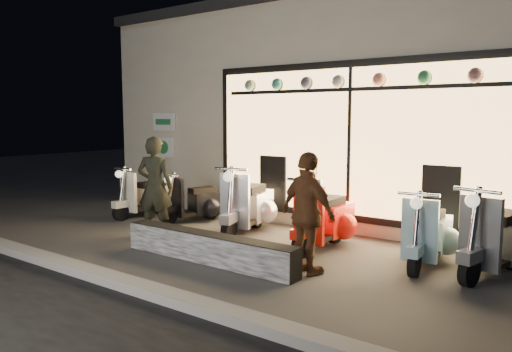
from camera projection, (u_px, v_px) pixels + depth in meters
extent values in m
plane|color=#383533|center=(239.00, 252.00, 7.28)|extent=(40.00, 40.00, 0.00)
cube|color=slate|center=(129.00, 285.00, 5.67)|extent=(40.00, 0.25, 0.12)
cube|color=beige|center=(378.00, 115.00, 11.04)|extent=(10.00, 6.00, 4.00)
cube|color=black|center=(381.00, 17.00, 10.79)|extent=(10.20, 6.20, 0.20)
cube|color=black|center=(351.00, 142.00, 8.21)|extent=(5.45, 0.06, 2.65)
cube|color=#FFBF6B|center=(350.00, 142.00, 8.17)|extent=(5.20, 0.04, 2.40)
cube|color=black|center=(350.00, 89.00, 8.04)|extent=(4.90, 0.06, 0.06)
cube|color=white|center=(164.00, 122.00, 10.75)|extent=(0.65, 0.04, 0.38)
cube|color=white|center=(164.00, 147.00, 10.81)|extent=(0.55, 0.04, 0.42)
cube|color=black|center=(208.00, 248.00, 6.74)|extent=(2.81, 0.28, 0.40)
cylinder|color=black|center=(229.00, 230.00, 7.87)|extent=(0.19, 0.39, 0.37)
cylinder|color=black|center=(256.00, 217.00, 8.86)|extent=(0.21, 0.39, 0.37)
cube|color=silver|center=(235.00, 201.00, 8.02)|extent=(0.51, 0.19, 0.89)
cube|color=silver|center=(254.00, 206.00, 8.73)|extent=(0.62, 0.85, 0.50)
cube|color=black|center=(251.00, 189.00, 8.60)|extent=(0.43, 0.66, 0.13)
sphere|color=#FFF2CC|center=(228.00, 177.00, 7.76)|extent=(0.20, 0.20, 0.16)
cylinder|color=black|center=(301.00, 245.00, 6.95)|extent=(0.11, 0.35, 0.35)
cylinder|color=black|center=(334.00, 232.00, 7.79)|extent=(0.13, 0.35, 0.35)
cube|color=red|center=(309.00, 215.00, 7.08)|extent=(0.48, 0.08, 0.85)
cube|color=red|center=(332.00, 219.00, 7.68)|extent=(0.44, 0.73, 0.48)
cube|color=black|center=(329.00, 201.00, 7.56)|extent=(0.30, 0.58, 0.12)
sphere|color=#FFF2CC|center=(301.00, 188.00, 6.85)|extent=(0.16, 0.16, 0.16)
cylinder|color=black|center=(169.00, 217.00, 9.06)|extent=(0.17, 0.31, 0.30)
cylinder|color=black|center=(210.00, 212.00, 9.57)|extent=(0.19, 0.32, 0.30)
cube|color=black|center=(178.00, 197.00, 9.13)|extent=(0.40, 0.18, 0.72)
cube|color=black|center=(206.00, 203.00, 9.50)|extent=(0.54, 0.70, 0.40)
cube|color=black|center=(202.00, 190.00, 9.42)|extent=(0.38, 0.54, 0.11)
sphere|color=#FFF2CC|center=(168.00, 180.00, 8.97)|extent=(0.17, 0.17, 0.13)
cylinder|color=black|center=(121.00, 212.00, 9.43)|extent=(0.11, 0.32, 0.32)
cylinder|color=black|center=(159.00, 206.00, 10.15)|extent=(0.13, 0.32, 0.32)
cube|color=beige|center=(129.00, 192.00, 9.54)|extent=(0.43, 0.09, 0.77)
cube|color=beige|center=(155.00, 197.00, 10.06)|extent=(0.43, 0.68, 0.43)
cube|color=black|center=(151.00, 184.00, 9.96)|extent=(0.29, 0.54, 0.11)
sphere|color=#FFF2CC|center=(119.00, 174.00, 9.34)|extent=(0.15, 0.15, 0.14)
cylinder|color=black|center=(414.00, 264.00, 6.12)|extent=(0.12, 0.34, 0.33)
cylinder|color=black|center=(433.00, 247.00, 6.94)|extent=(0.14, 0.34, 0.33)
cube|color=#89B4C2|center=(420.00, 231.00, 6.24)|extent=(0.45, 0.10, 0.80)
cube|color=#89B4C2|center=(432.00, 234.00, 6.83)|extent=(0.46, 0.71, 0.45)
cube|color=black|center=(431.00, 215.00, 6.72)|extent=(0.31, 0.56, 0.12)
sphere|color=#FFF2CC|center=(416.00, 203.00, 6.02)|extent=(0.16, 0.16, 0.15)
cylinder|color=black|center=(469.00, 271.00, 5.77)|extent=(0.19, 0.38, 0.36)
cylinder|color=black|center=(509.00, 255.00, 6.45)|extent=(0.21, 0.38, 0.36)
cube|color=#585B60|center=(480.00, 233.00, 5.86)|extent=(0.50, 0.19, 0.88)
cube|color=#585B60|center=(507.00, 239.00, 6.36)|extent=(0.61, 0.83, 0.49)
cube|color=black|center=(505.00, 217.00, 6.26)|extent=(0.43, 0.65, 0.13)
sphere|color=#FFF2CC|center=(472.00, 201.00, 5.66)|extent=(0.19, 0.19, 0.16)
imported|color=black|center=(155.00, 187.00, 8.17)|extent=(0.71, 0.60, 1.65)
imported|color=brown|center=(308.00, 214.00, 6.18)|extent=(0.97, 0.63, 1.54)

